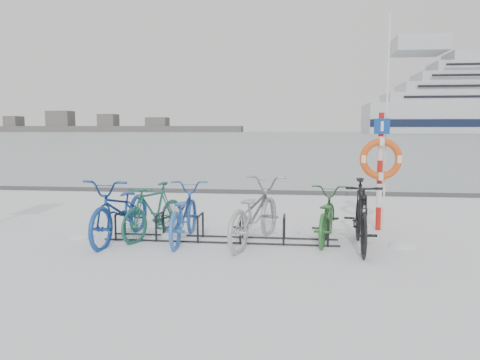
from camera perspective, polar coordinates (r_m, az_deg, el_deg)
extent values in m
plane|color=white|center=(8.12, -2.33, -7.38)|extent=(900.00, 900.00, 0.00)
cube|color=#A2AFB7|center=(162.81, 6.50, 5.56)|extent=(400.00, 298.00, 0.02)
cube|color=#3F3F42|center=(13.88, 1.59, -1.46)|extent=(400.00, 0.25, 0.10)
cylinder|color=black|center=(8.35, -14.94, -5.67)|extent=(0.04, 0.04, 0.44)
cylinder|color=black|center=(8.75, -13.86, -5.10)|extent=(0.04, 0.04, 0.44)
cylinder|color=black|center=(8.50, -14.43, -3.93)|extent=(0.04, 0.44, 0.04)
cylinder|color=black|center=(8.11, -10.18, -5.91)|extent=(0.04, 0.04, 0.44)
cylinder|color=black|center=(8.52, -9.31, -5.30)|extent=(0.04, 0.04, 0.44)
cylinder|color=black|center=(8.27, -9.76, -4.10)|extent=(0.04, 0.44, 0.04)
cylinder|color=black|center=(7.93, -5.17, -6.11)|extent=(0.04, 0.04, 0.44)
cylinder|color=black|center=(8.35, -4.54, -5.47)|extent=(0.04, 0.04, 0.44)
cylinder|color=black|center=(8.10, -4.86, -4.26)|extent=(0.04, 0.44, 0.04)
cylinder|color=black|center=(7.81, 0.03, -6.27)|extent=(0.04, 0.04, 0.44)
cylinder|color=black|center=(8.24, 0.40, -5.61)|extent=(0.04, 0.04, 0.44)
cylinder|color=black|center=(7.98, 0.22, -4.39)|extent=(0.04, 0.44, 0.04)
cylinder|color=black|center=(7.76, 5.35, -6.38)|extent=(0.04, 0.04, 0.44)
cylinder|color=black|center=(8.19, 5.43, -5.71)|extent=(0.04, 0.04, 0.44)
cylinder|color=black|center=(7.93, 5.41, -4.48)|extent=(0.04, 0.44, 0.04)
cylinder|color=black|center=(7.78, 10.69, -6.44)|extent=(0.04, 0.04, 0.44)
cylinder|color=black|center=(8.20, 10.49, -5.77)|extent=(0.04, 0.04, 0.44)
cylinder|color=black|center=(7.95, 10.62, -4.54)|extent=(0.04, 0.44, 0.04)
cylinder|color=black|center=(7.91, -2.59, -7.61)|extent=(4.00, 0.03, 0.03)
cylinder|color=black|center=(8.33, -2.08, -6.89)|extent=(4.00, 0.03, 0.03)
cylinder|color=red|center=(9.27, 16.50, -4.52)|extent=(0.10, 0.10, 0.44)
cylinder|color=silver|center=(9.20, 16.58, -1.81)|extent=(0.10, 0.10, 0.44)
cylinder|color=red|center=(9.15, 16.67, 0.93)|extent=(0.10, 0.10, 0.44)
cylinder|color=silver|center=(9.12, 16.76, 3.70)|extent=(0.10, 0.10, 0.44)
cylinder|color=red|center=(9.12, 16.84, 6.48)|extent=(0.10, 0.10, 0.44)
torus|color=#DC4F14|center=(9.05, 16.81, 2.47)|extent=(0.77, 0.13, 0.77)
cube|color=navy|center=(9.04, 16.92, 6.29)|extent=(0.28, 0.03, 0.28)
cylinder|color=silver|center=(9.18, 17.42, 6.59)|extent=(0.04, 0.04, 4.02)
cube|color=silver|center=(216.35, 20.90, 15.00)|extent=(20.72, 20.72, 6.22)
cube|color=#4D4D4D|center=(293.97, -17.54, 5.95)|extent=(180.00, 12.00, 3.50)
cube|color=#4D4D4D|center=(307.59, -22.69, 6.46)|extent=(24.00, 10.00, 8.00)
cube|color=#4D4D4D|center=(282.94, -11.98, 6.76)|extent=(20.00, 10.00, 6.00)
imported|color=navy|center=(8.34, -14.24, -3.23)|extent=(0.91, 2.21, 1.13)
imported|color=#1C5B4C|center=(8.40, -10.45, -3.53)|extent=(1.06, 1.73, 1.00)
imported|color=blue|center=(8.12, -6.94, -3.76)|extent=(0.72, 1.95, 1.02)
imported|color=#9D9FA4|center=(7.84, 1.71, -3.68)|extent=(1.30, 2.27, 1.12)
imported|color=#2C662D|center=(8.21, 10.41, -3.99)|extent=(0.90, 1.86, 0.94)
imported|color=black|center=(7.76, 14.55, -3.89)|extent=(0.64, 1.94, 1.15)
ellipsoid|color=white|center=(8.70, 5.88, -6.49)|extent=(0.43, 0.43, 0.15)
ellipsoid|color=white|center=(8.55, -7.97, -6.73)|extent=(0.50, 0.50, 0.17)
ellipsoid|color=white|center=(8.81, -18.66, -6.62)|extent=(0.42, 0.42, 0.15)
ellipsoid|color=white|center=(8.16, 19.21, -7.67)|extent=(0.46, 0.46, 0.16)
ellipsoid|color=white|center=(8.48, 1.53, -6.79)|extent=(0.35, 0.35, 0.12)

